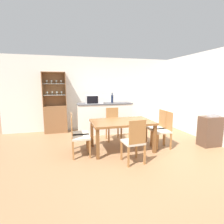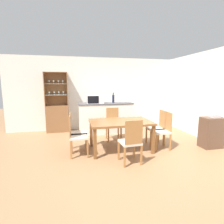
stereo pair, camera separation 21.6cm
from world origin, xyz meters
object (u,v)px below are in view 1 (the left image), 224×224
dining_chair_head_near (134,142)px  dining_chair_head_far (113,124)px  dining_chair_side_left_near (79,136)px  microwave (94,99)px  dining_chair_side_right_near (163,130)px  wine_bottle (112,99)px  display_cabinet (56,115)px  telephone (213,115)px  side_cabinet (210,131)px  dining_chair_side_right_far (157,127)px  dining_chair_side_left_far (78,133)px  dining_table (122,124)px

dining_chair_head_near → dining_chair_head_far: same height
dining_chair_side_left_near → microwave: bearing=161.5°
dining_chair_side_right_near → wine_bottle: 2.09m
dining_chair_head_near → display_cabinet: bearing=115.5°
display_cabinet → wine_bottle: display_cabinet is taller
microwave → telephone: microwave is taller
dining_chair_head_far → side_cabinet: 2.60m
dining_chair_side_right_far → dining_chair_side_left_far: 2.12m
dining_chair_head_near → dining_chair_head_far: (-0.00, 1.59, 0.00)m
dining_chair_side_right_near → dining_chair_side_left_near: 2.12m
dining_table → dining_chair_head_far: dining_chair_head_far is taller
dining_chair_head_far → dining_chair_side_left_near: bearing=43.7°
dining_chair_head_near → microwave: bearing=96.0°
wine_bottle → dining_chair_side_right_far: bearing=-59.7°
dining_chair_side_left_far → display_cabinet: bearing=-162.0°
dining_chair_head_near → dining_chair_side_left_near: (-1.06, 0.66, 0.00)m
microwave → wine_bottle: bearing=6.8°
dining_chair_side_left_near → telephone: bearing=88.1°
dining_chair_head_near → dining_chair_side_right_near: (1.06, 0.65, 0.00)m
side_cabinet → telephone: bearing=-27.9°
display_cabinet → dining_chair_side_right_near: 3.52m
dining_table → dining_chair_side_right_far: dining_chair_side_right_far is taller
wine_bottle → side_cabinet: wine_bottle is taller
telephone → dining_table: bearing=171.2°
display_cabinet → wine_bottle: bearing=-13.9°
dining_chair_side_right_near → side_cabinet: bearing=-95.4°
side_cabinet → display_cabinet: bearing=148.6°
dining_table → dining_chair_head_near: size_ratio=1.59×
dining_chair_side_left_far → wine_bottle: 2.05m
microwave → side_cabinet: size_ratio=0.68×
dining_chair_side_right_near → side_cabinet: (1.27, -0.20, -0.07)m
dining_chair_side_right_near → telephone: size_ratio=4.14×
dining_chair_head_far → dining_chair_side_left_near: 1.42m
side_cabinet → telephone: 0.43m
dining_chair_side_right_far → wine_bottle: size_ratio=2.80×
dining_chair_side_left_far → dining_table: bearing=83.1°
microwave → wine_bottle: size_ratio=1.61×
dining_chair_side_right_near → wine_bottle: wine_bottle is taller
dining_chair_side_right_near → microwave: microwave is taller
dining_chair_head_far → microwave: (-0.43, 0.76, 0.68)m
wine_bottle → dining_chair_side_left_near: bearing=-125.2°
dining_chair_side_left_near → side_cabinet: (3.39, -0.20, -0.07)m
dining_chair_side_right_far → dining_chair_side_left_near: same height
telephone → wine_bottle: bearing=137.5°
dining_chair_head_near → dining_chair_side_left_far: same height
wine_bottle → side_cabinet: 3.01m
dining_table → dining_chair_side_right_near: (1.06, -0.15, -0.18)m
side_cabinet → telephone: size_ratio=3.49×
dining_chair_side_right_far → dining_chair_side_left_near: size_ratio=1.00×
dining_chair_side_left_near → side_cabinet: dining_chair_side_left_near is taller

